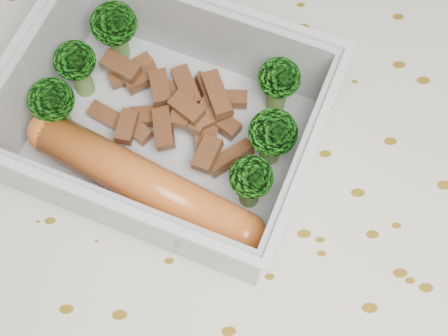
{
  "coord_description": "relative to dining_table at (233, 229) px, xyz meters",
  "views": [
    {
      "loc": [
        -0.01,
        -0.15,
        1.14
      ],
      "look_at": [
        -0.01,
        0.0,
        0.78
      ],
      "focal_mm": 50.0,
      "sensor_mm": 36.0,
      "label": 1
    }
  ],
  "objects": [
    {
      "name": "meat_pile",
      "position": [
        -0.04,
        0.05,
        0.11
      ],
      "size": [
        0.11,
        0.1,
        0.03
      ],
      "color": "brown",
      "rests_on": "lunch_container"
    },
    {
      "name": "lunch_container",
      "position": [
        -0.04,
        0.04,
        0.11
      ],
      "size": [
        0.24,
        0.22,
        0.07
      ],
      "color": "silver",
      "rests_on": "tablecloth"
    },
    {
      "name": "sausage",
      "position": [
        -0.06,
        -0.0,
        0.11
      ],
      "size": [
        0.15,
        0.1,
        0.03
      ],
      "color": "#D06224",
      "rests_on": "lunch_container"
    },
    {
      "name": "tablecloth",
      "position": [
        0.0,
        0.0,
        0.05
      ],
      "size": [
        1.46,
        0.96,
        0.19
      ],
      "color": "silver",
      "rests_on": "dining_table"
    },
    {
      "name": "dining_table",
      "position": [
        0.0,
        0.0,
        0.0
      ],
      "size": [
        1.4,
        0.9,
        0.75
      ],
      "color": "brown",
      "rests_on": "ground"
    },
    {
      "name": "broccoli_florets",
      "position": [
        -0.04,
        0.05,
        0.13
      ],
      "size": [
        0.17,
        0.14,
        0.05
      ],
      "color": "#608C3F",
      "rests_on": "lunch_container"
    }
  ]
}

